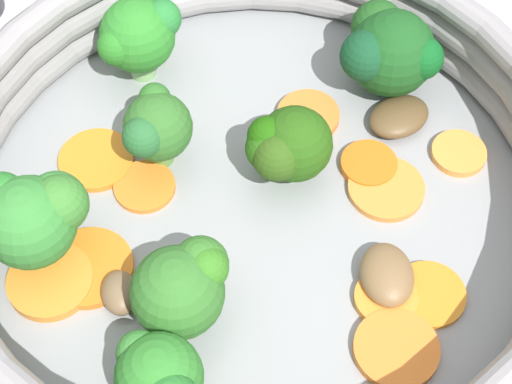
% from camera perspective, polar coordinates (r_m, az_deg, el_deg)
% --- Properties ---
extents(ground_plane, '(4.00, 4.00, 0.00)m').
position_cam_1_polar(ground_plane, '(0.45, 0.00, -2.11)').
color(ground_plane, '#B9B6BC').
extents(skillet, '(0.29, 0.29, 0.01)m').
position_cam_1_polar(skillet, '(0.44, 0.00, -1.62)').
color(skillet, '#939699').
rests_on(skillet, ground_plane).
extents(skillet_rim_wall, '(0.31, 0.31, 0.05)m').
position_cam_1_polar(skillet_rim_wall, '(0.41, 0.00, 0.82)').
color(skillet_rim_wall, gray).
rests_on(skillet_rim_wall, skillet).
extents(carrot_slice_0, '(0.04, 0.04, 0.01)m').
position_cam_1_polar(carrot_slice_0, '(0.47, 3.50, 5.10)').
color(carrot_slice_0, orange).
rests_on(carrot_slice_0, skillet).
extents(carrot_slice_1, '(0.05, 0.05, 0.00)m').
position_cam_1_polar(carrot_slice_1, '(0.44, 8.66, 0.24)').
color(carrot_slice_1, orange).
rests_on(carrot_slice_1, skillet).
extents(carrot_slice_2, '(0.03, 0.03, 0.00)m').
position_cam_1_polar(carrot_slice_2, '(0.44, -7.44, 0.36)').
color(carrot_slice_2, orange).
rests_on(carrot_slice_2, skillet).
extents(carrot_slice_3, '(0.05, 0.05, 0.00)m').
position_cam_1_polar(carrot_slice_3, '(0.42, -11.15, -4.82)').
color(carrot_slice_3, orange).
rests_on(carrot_slice_3, skillet).
extents(carrot_slice_4, '(0.04, 0.04, 0.01)m').
position_cam_1_polar(carrot_slice_4, '(0.45, 7.65, 1.62)').
color(carrot_slice_4, orange).
rests_on(carrot_slice_4, skillet).
extents(carrot_slice_5, '(0.04, 0.04, 0.00)m').
position_cam_1_polar(carrot_slice_5, '(0.41, 8.65, -7.04)').
color(carrot_slice_5, orange).
rests_on(carrot_slice_5, skillet).
extents(carrot_slice_6, '(0.05, 0.05, 0.01)m').
position_cam_1_polar(carrot_slice_6, '(0.40, 9.33, -10.31)').
color(carrot_slice_6, orange).
rests_on(carrot_slice_6, skillet).
extents(carrot_slice_7, '(0.06, 0.06, 0.01)m').
position_cam_1_polar(carrot_slice_7, '(0.42, -13.43, -6.17)').
color(carrot_slice_7, orange).
rests_on(carrot_slice_7, skillet).
extents(carrot_slice_8, '(0.05, 0.05, 0.00)m').
position_cam_1_polar(carrot_slice_8, '(0.42, 11.46, -6.71)').
color(carrot_slice_8, orange).
rests_on(carrot_slice_8, skillet).
extents(carrot_slice_9, '(0.05, 0.05, 0.00)m').
position_cam_1_polar(carrot_slice_9, '(0.46, -10.61, 2.13)').
color(carrot_slice_9, orange).
rests_on(carrot_slice_9, skillet).
extents(carrot_slice_10, '(0.03, 0.03, 0.00)m').
position_cam_1_polar(carrot_slice_10, '(0.46, 13.36, 2.54)').
color(carrot_slice_10, '#F9963E').
rests_on(carrot_slice_10, skillet).
extents(broccoli_floret_0, '(0.04, 0.04, 0.05)m').
position_cam_1_polar(broccoli_floret_0, '(0.43, -6.71, 4.32)').
color(broccoli_floret_0, '#659645').
rests_on(broccoli_floret_0, skillet).
extents(broccoli_floret_1, '(0.05, 0.04, 0.04)m').
position_cam_1_polar(broccoli_floret_1, '(0.43, 2.00, 3.08)').
color(broccoli_floret_1, '#7BB670').
rests_on(broccoli_floret_1, skillet).
extents(broccoli_floret_2, '(0.05, 0.06, 0.05)m').
position_cam_1_polar(broccoli_floret_2, '(0.47, 8.82, 9.34)').
color(broccoli_floret_2, '#779A57').
rests_on(broccoli_floret_2, skillet).
extents(broccoli_floret_3, '(0.05, 0.04, 0.05)m').
position_cam_1_polar(broccoli_floret_3, '(0.38, -4.86, -6.30)').
color(broccoli_floret_3, '#7A9F52').
rests_on(broccoli_floret_3, skillet).
extents(broccoli_floret_4, '(0.04, 0.05, 0.04)m').
position_cam_1_polar(broccoli_floret_4, '(0.37, -6.49, -12.26)').
color(broccoli_floret_4, '#7CA564').
rests_on(broccoli_floret_4, skillet).
extents(broccoli_floret_5, '(0.05, 0.05, 0.05)m').
position_cam_1_polar(broccoli_floret_5, '(0.41, -14.57, -1.44)').
color(broccoli_floret_5, '#659148').
rests_on(broccoli_floret_5, skillet).
extents(broccoli_floret_6, '(0.05, 0.04, 0.05)m').
position_cam_1_polar(broccoli_floret_6, '(0.47, -7.86, 10.29)').
color(broccoli_floret_6, '#82B66D').
rests_on(broccoli_floret_6, skillet).
extents(mushroom_piece_0, '(0.02, 0.03, 0.01)m').
position_cam_1_polar(mushroom_piece_0, '(0.41, -9.06, -6.66)').
color(mushroom_piece_0, brown).
rests_on(mushroom_piece_0, skillet).
extents(mushroom_piece_1, '(0.04, 0.04, 0.01)m').
position_cam_1_polar(mushroom_piece_1, '(0.41, 8.71, -5.48)').
color(mushroom_piece_1, olive).
rests_on(mushroom_piece_1, skillet).
extents(mushroom_piece_2, '(0.04, 0.03, 0.01)m').
position_cam_1_polar(mushroom_piece_2, '(0.47, 9.51, 4.98)').
color(mushroom_piece_2, brown).
rests_on(mushroom_piece_2, skillet).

